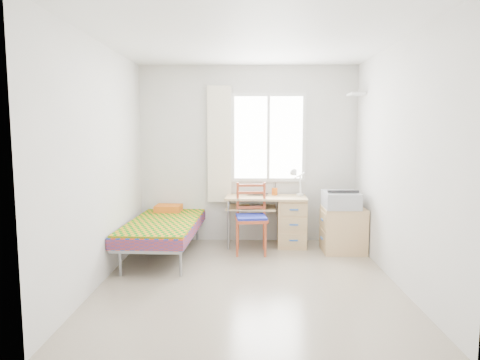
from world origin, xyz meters
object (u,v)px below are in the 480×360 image
(cabinet, at_px, (343,230))
(printer, at_px, (341,199))
(bed, at_px, (165,225))
(desk, at_px, (287,219))
(chair, at_px, (252,214))

(cabinet, bearing_deg, printer, -177.68)
(bed, xyz_separation_m, printer, (2.38, 0.14, 0.33))
(desk, bearing_deg, printer, -20.79)
(printer, bearing_deg, chair, -178.26)
(chair, relative_size, cabinet, 1.56)
(desk, distance_m, cabinet, 0.81)
(bed, height_order, chair, chair)
(bed, distance_m, cabinet, 2.42)
(bed, relative_size, printer, 3.59)
(printer, bearing_deg, cabinet, 2.70)
(chair, relative_size, printer, 1.80)
(bed, bearing_deg, printer, 5.70)
(chair, height_order, cabinet, chair)
(desk, height_order, printer, printer)
(bed, bearing_deg, chair, 7.66)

